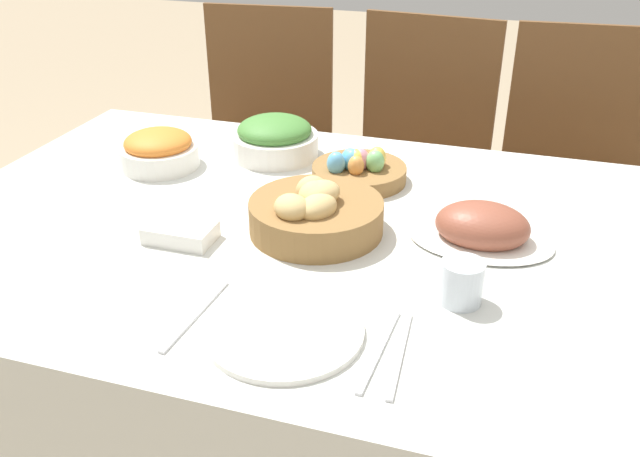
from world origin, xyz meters
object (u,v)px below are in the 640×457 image
object	(u,v)px
carrot_bowl	(159,150)
dinner_plate	(284,330)
chair_far_right	(574,185)
spoon	(400,354)
green_salad_bowl	(275,138)
knife	(379,350)
drinking_cup	(461,282)
bread_basket	(315,213)
egg_basket	(359,170)
chair_far_left	(262,149)
fork	(196,315)
butter_dish	(181,233)
ham_platter	(482,228)
chair_far_center	(413,166)

from	to	relation	value
carrot_bowl	dinner_plate	size ratio (longest dim) A/B	0.75
chair_far_right	spoon	bearing A→B (deg)	-107.74
green_salad_bowl	spoon	size ratio (longest dim) A/B	1.04
knife	drinking_cup	size ratio (longest dim) A/B	2.76
knife	carrot_bowl	bearing A→B (deg)	144.30
carrot_bowl	drinking_cup	xyz separation A→B (m)	(0.73, -0.35, -0.00)
bread_basket	spoon	distance (m)	0.39
egg_basket	chair_far_left	bearing A→B (deg)	128.26
dinner_plate	fork	bearing A→B (deg)	180.00
bread_basket	fork	size ratio (longest dim) A/B	1.28
dinner_plate	butter_dish	bearing A→B (deg)	143.09
ham_platter	dinner_plate	world-z (taller)	ham_platter
chair_far_right	chair_far_left	size ratio (longest dim) A/B	1.00
chair_far_left	drinking_cup	bearing A→B (deg)	-59.04
chair_far_left	ham_platter	distance (m)	1.13
chair_far_right	chair_far_left	xyz separation A→B (m)	(-0.98, -0.00, 0.00)
chair_far_left	bread_basket	size ratio (longest dim) A/B	3.75
egg_basket	fork	distance (m)	0.58
carrot_bowl	dinner_plate	xyz separation A→B (m)	(0.49, -0.51, -0.04)
chair_far_center	bread_basket	xyz separation A→B (m)	(-0.04, -0.86, 0.25)
carrot_bowl	dinner_plate	world-z (taller)	carrot_bowl
egg_basket	chair_far_center	bearing A→B (deg)	87.76
bread_basket	butter_dish	bearing A→B (deg)	-155.19
egg_basket	fork	xyz separation A→B (m)	(-0.11, -0.57, -0.03)
bread_basket	drinking_cup	size ratio (longest dim) A/B	3.52
bread_basket	ham_platter	distance (m)	0.31
green_salad_bowl	butter_dish	xyz separation A→B (m)	(-0.02, -0.44, -0.03)
chair_far_center	butter_dish	bearing A→B (deg)	-99.03
chair_far_center	dinner_plate	size ratio (longest dim) A/B	3.97
chair_far_center	fork	size ratio (longest dim) A/B	4.79
bread_basket	green_salad_bowl	xyz separation A→B (m)	(-0.21, 0.34, 0.00)
spoon	butter_dish	world-z (taller)	butter_dish
bread_basket	spoon	world-z (taller)	bread_basket
chair_far_right	drinking_cup	xyz separation A→B (m)	(-0.23, -1.01, 0.24)
drinking_cup	spoon	bearing A→B (deg)	-111.54
egg_basket	dinner_plate	distance (m)	0.57
chair_far_right	egg_basket	bearing A→B (deg)	-133.21
chair_far_right	green_salad_bowl	bearing A→B (deg)	-148.32
ham_platter	fork	xyz separation A→B (m)	(-0.40, -0.37, -0.02)
green_salad_bowl	carrot_bowl	size ratio (longest dim) A/B	1.14
carrot_bowl	fork	world-z (taller)	carrot_bowl
dinner_plate	drinking_cup	size ratio (longest dim) A/B	3.33
spoon	dinner_plate	bearing A→B (deg)	176.77
egg_basket	drinking_cup	world-z (taller)	egg_basket
bread_basket	drinking_cup	world-z (taller)	bread_basket
chair_far_left	dinner_plate	distance (m)	1.30
fork	drinking_cup	xyz separation A→B (m)	(0.38, 0.16, 0.03)
chair_far_right	bread_basket	world-z (taller)	chair_far_right
knife	drinking_cup	distance (m)	0.19
fork	chair_far_left	bearing A→B (deg)	110.49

